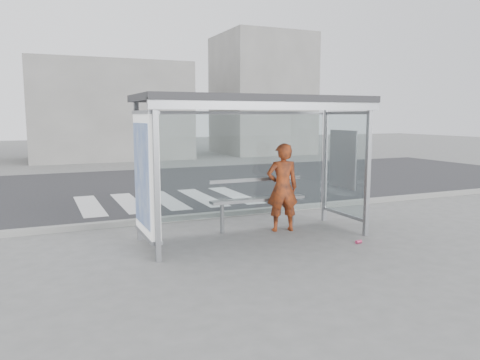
% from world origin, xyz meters
% --- Properties ---
extents(ground, '(80.00, 80.00, 0.00)m').
position_xyz_m(ground, '(0.00, 0.00, 0.00)').
color(ground, slate).
rests_on(ground, ground).
extents(road, '(30.00, 10.00, 0.01)m').
position_xyz_m(road, '(0.00, 7.00, 0.00)').
color(road, '#262628').
rests_on(road, ground).
extents(curb, '(30.00, 0.18, 0.12)m').
position_xyz_m(curb, '(0.00, 1.95, 0.06)').
color(curb, gray).
rests_on(curb, ground).
extents(crosswalk, '(4.55, 3.00, 0.00)m').
position_xyz_m(crosswalk, '(-0.50, 4.50, 0.00)').
color(crosswalk, silver).
rests_on(crosswalk, ground).
extents(bus_shelter, '(4.25, 1.65, 2.62)m').
position_xyz_m(bus_shelter, '(-0.37, 0.06, 1.98)').
color(bus_shelter, gray).
rests_on(bus_shelter, ground).
extents(building_center, '(8.00, 5.00, 5.00)m').
position_xyz_m(building_center, '(0.00, 18.00, 2.50)').
color(building_center, slate).
rests_on(building_center, ground).
extents(building_right, '(5.00, 5.00, 7.00)m').
position_xyz_m(building_right, '(9.00, 18.00, 3.50)').
color(building_right, slate).
rests_on(building_right, ground).
extents(person, '(0.71, 0.54, 1.74)m').
position_xyz_m(person, '(0.73, 0.28, 0.87)').
color(person, orange).
rests_on(person, ground).
extents(bench, '(2.00, 0.24, 1.03)m').
position_xyz_m(bench, '(0.35, 0.58, 0.61)').
color(bench, slate).
rests_on(bench, ground).
extents(soda_can, '(0.12, 0.08, 0.06)m').
position_xyz_m(soda_can, '(1.53, -1.10, 0.03)').
color(soda_can, '#EA4578').
rests_on(soda_can, ground).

